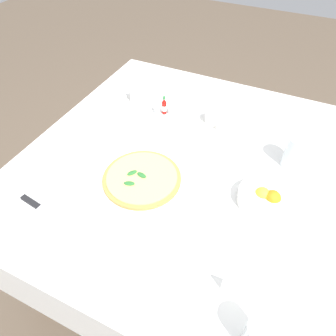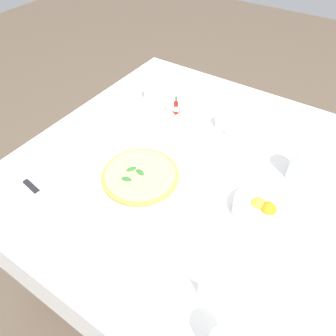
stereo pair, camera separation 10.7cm
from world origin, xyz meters
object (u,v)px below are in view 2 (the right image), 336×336
Objects in this scene: menu_card at (215,298)px; water_glass_right_edge at (301,166)px; citrus_bowl at (258,208)px; pepper_shaker at (169,108)px; coffee_cup_near_right at (225,123)px; pizza at (140,175)px; pizza_plate at (141,178)px; salt_shaker at (183,109)px; coffee_cup_center_back at (153,94)px; dinner_knife at (40,195)px; hot_sauce_bottle at (176,107)px; napkin_folded at (41,197)px.

water_glass_right_edge is at bearing -98.29° from menu_card.
citrus_bowl is 2.67× the size of pepper_shaker.
citrus_bowl is at bearing -50.09° from coffee_cup_near_right.
coffee_cup_near_right is 0.43m from citrus_bowl.
pizza is 4.68× the size of pepper_shaker.
pizza_plate is 0.43m from coffee_cup_near_right.
salt_shaker is (-0.08, 0.40, 0.01)m from pizza_plate.
coffee_cup_center_back reaches higher than pizza_plate.
dinner_knife is at bearing -131.49° from pizza_plate.
hot_sauce_bottle is at bearing 105.17° from pizza.
napkin_folded is at bearing -180.00° from dinner_knife.
coffee_cup_near_right is at bearing 6.39° from hot_sauce_bottle.
napkin_folded is 2.69× the size of menu_card.
water_glass_right_edge reaches higher than hot_sauce_bottle.
menu_card is at bearing -65.83° from coffee_cup_near_right.
pizza is 0.46m from menu_card.
pepper_shaker is at bearing -52.92° from menu_card.
hot_sauce_bottle is (-0.49, 0.31, 0.01)m from citrus_bowl.
pizza_plate is 0.33m from napkin_folded.
menu_card is at bearing -87.22° from citrus_bowl.
coffee_cup_near_right is 0.19m from salt_shaker.
pizza reaches higher than pizza_plate.
coffee_cup_center_back is at bearing 120.54° from pizza_plate.
salt_shaker reaches higher than pizza.
coffee_cup_near_right is 0.22m from hot_sauce_bottle.
pizza is 0.41m from pepper_shaker.
hot_sauce_bottle is at bearing 105.21° from pizza_plate.
citrus_bowl is at bearing 41.09° from napkin_folded.
pizza is 0.32m from dinner_knife.
menu_card is (0.48, -0.63, 0.00)m from salt_shaker.
dinner_knife is at bearing -97.31° from pepper_shaker.
pizza is 0.49m from coffee_cup_center_back.
coffee_cup_near_right is 0.87× the size of citrus_bowl.
menu_card is at bearing -52.91° from salt_shaker.
coffee_cup_center_back and citrus_bowl have the same top height.
pizza_plate is at bearing -70.61° from pepper_shaker.
coffee_cup_center_back is at bearing -49.21° from menu_card.
menu_card is at bearing -29.95° from pizza_plate.
water_glass_right_edge is at bearing 75.59° from citrus_bowl.
citrus_bowl is at bearing -104.41° from water_glass_right_edge.
salt_shaker is 0.06m from pepper_shaker.
pizza is 0.41m from salt_shaker.
pepper_shaker is (-0.03, -0.01, -0.01)m from hot_sauce_bottle.
pizza_plate is at bearing 56.51° from dinner_knife.
napkin_folded is at bearing -99.91° from hot_sauce_bottle.
salt_shaker is (0.14, 0.65, 0.02)m from napkin_folded.
salt_shaker is (-0.46, 0.32, -0.00)m from citrus_bowl.
citrus_bowl is (-0.06, -0.22, -0.03)m from water_glass_right_edge.
pepper_shaker is at bearing 172.23° from water_glass_right_edge.
salt_shaker is 0.79m from menu_card.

